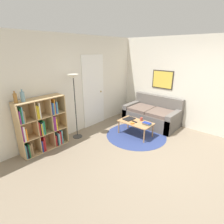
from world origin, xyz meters
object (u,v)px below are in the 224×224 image
Objects in this scene: floor_lamp at (74,87)px; cup at (141,119)px; bookshelf at (41,126)px; couch at (153,115)px; bowl at (132,123)px; coffee_table at (136,123)px; bottle_middle at (23,97)px; laptop at (129,119)px; bottle_left at (15,98)px.

floor_lamp is 1.98m from cup.
bookshelf is 0.74× the size of floor_lamp.
couch is 15.58× the size of bowl.
cup is (0.18, -0.06, 0.09)m from coffee_table.
floor_lamp reaches higher than bookshelf.
cup is (0.35, -0.06, 0.02)m from bowl.
bookshelf is 12.02× the size of bowl.
laptop is at bearing -21.76° from bottle_middle.
bottle_middle reaches higher than coffee_table.
laptop is 3.85× the size of cup.
laptop is (2.07, -0.96, -0.18)m from bookshelf.
bottle_left is at bearing 170.43° from bottle_middle.
bottle_left reaches higher than bookshelf.
bowl is at bearing -29.17° from bottle_middle.
bottle_middle is at bearing 150.83° from bowl.
cup is (-0.83, -0.11, 0.15)m from couch.
floor_lamp is 1.85× the size of coffee_table.
bottle_middle is at bearing -176.60° from bookshelf.
cup reaches higher than laptop.
coffee_table is 0.21m from cup.
bottle_left reaches higher than bowl.
cup is at bearing -66.22° from laptop.
floor_lamp is at bearing 143.84° from laptop.
bookshelf is 2.23m from bowl.
cup is (0.14, -0.31, 0.03)m from laptop.
bookshelf is 3.64× the size of laptop.
bookshelf is 2.28m from laptop.
couch is (2.14, -1.06, -1.08)m from floor_lamp.
couch is 3.80m from bottle_left.
laptop is 1.43× the size of bottle_left.
couch is at bearing 7.60° from cup.
coffee_table is at bearing 2.76° from bowl.
bowl is at bearing -28.18° from bottle_left.
floor_lamp is at bearing -6.82° from bookshelf.
bottle_left reaches higher than cup.
floor_lamp reaches higher than bottle_left.
coffee_table is 0.18m from bowl.
bottle_left is at bearing 158.85° from laptop.
couch is at bearing -11.83° from laptop.
bottle_left is at bearing 161.37° from couch.
floor_lamp is 4.94× the size of laptop.
floor_lamp is at bearing -4.83° from bottle_left.
coffee_table is (-1.01, -0.05, 0.06)m from couch.
bookshelf is 2.55m from cup.
couch is 6.37× the size of bottle_middle.
cup is at bearing -41.80° from floor_lamp.
cup reaches higher than bowl.
cup is (2.20, -1.28, -0.15)m from bookshelf.
coffee_table is 10.25× the size of cup.
bottle_middle is (-0.30, -0.02, 0.76)m from bookshelf.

